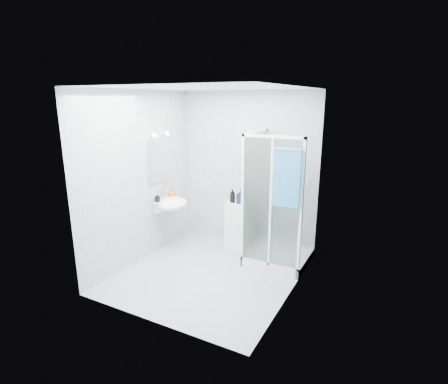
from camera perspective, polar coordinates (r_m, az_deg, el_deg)
The scene contains 12 objects.
room at distance 4.77m, azimuth -2.49°, elevation 0.85°, with size 2.40×2.60×2.60m.
shower_enclosure at distance 5.43m, azimuth 7.91°, elevation -6.95°, with size 0.90×0.95×2.00m.
wall_basin at distance 5.79m, azimuth -8.64°, elevation -1.91°, with size 0.46×0.56×0.35m.
mirror at distance 5.75m, azimuth -10.52°, elevation 5.09°, with size 0.02×0.60×0.70m, color white.
vanity_lights at distance 5.66m, azimuth -10.33°, elevation 9.25°, with size 0.10×0.40×0.08m.
wall_hooks at distance 5.91m, azimuth 1.53°, elevation 6.78°, with size 0.23×0.06×0.03m.
storage_cabinet at distance 5.95m, azimuth 2.16°, elevation -5.34°, with size 0.33×0.35×0.79m.
hand_towel at distance 4.67m, azimuth 10.16°, elevation 2.52°, with size 0.37×0.05×0.80m.
shampoo_bottle_a at distance 5.79m, azimuth 1.39°, elevation -0.57°, with size 0.09×0.09×0.24m, color black.
shampoo_bottle_b at distance 5.74m, azimuth 2.76°, elevation -0.65°, with size 0.11×0.12×0.25m, color #0D1A52.
soap_dispenser_orange at distance 5.89m, azimuth -8.54°, elevation -0.12°, with size 0.13×0.13×0.16m, color #B74715.
soap_dispenser_black at distance 5.69m, azimuth -10.83°, elevation -0.92°, with size 0.06×0.06×0.14m, color black.
Camera 1 is at (2.34, -3.99, 2.47)m, focal length 28.00 mm.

